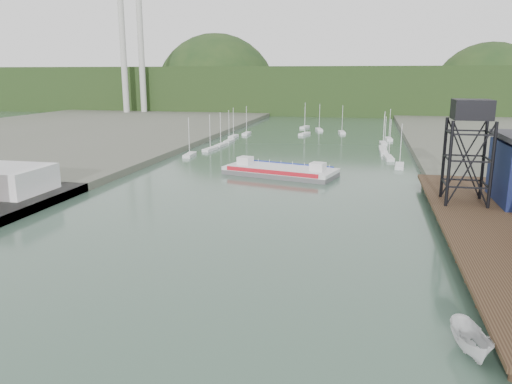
% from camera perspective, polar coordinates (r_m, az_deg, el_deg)
% --- Properties ---
extents(east_pier, '(14.00, 70.00, 2.45)m').
position_cam_1_polar(east_pier, '(73.53, 25.73, -3.79)').
color(east_pier, black).
rests_on(east_pier, ground).
extents(lift_tower, '(6.50, 6.50, 16.00)m').
position_cam_1_polar(lift_tower, '(83.29, 23.40, 7.97)').
color(lift_tower, black).
rests_on(lift_tower, east_pier).
extents(marina_sailboats, '(57.71, 92.65, 0.90)m').
position_cam_1_polar(marina_sailboats, '(164.73, 5.73, 5.74)').
color(marina_sailboats, silver).
rests_on(marina_sailboats, ground).
extents(smokestacks, '(11.20, 8.20, 60.00)m').
position_cam_1_polar(smokestacks, '(285.51, -13.92, 14.57)').
color(smokestacks, '#ADADA7').
rests_on(smokestacks, ground).
extents(distant_hills, '(500.00, 120.00, 80.00)m').
position_cam_1_polar(distant_hills, '(326.08, 8.66, 11.14)').
color(distant_hills, '#193116').
rests_on(distant_hills, ground).
extents(chain_ferry, '(26.07, 15.51, 3.52)m').
position_cam_1_polar(chain_ferry, '(110.68, 2.78, 2.44)').
color(chain_ferry, '#545457').
rests_on(chain_ferry, ground).
extents(motorboat, '(3.35, 6.41, 2.35)m').
position_cam_1_polar(motorboat, '(44.73, 23.35, -15.38)').
color(motorboat, silver).
rests_on(motorboat, ground).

